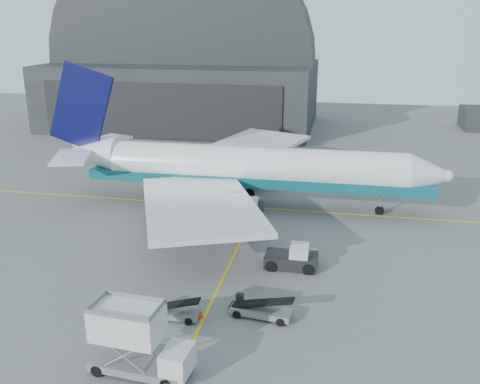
% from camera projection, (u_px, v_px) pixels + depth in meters
% --- Properties ---
extents(ground, '(200.00, 200.00, 0.00)m').
position_uv_depth(ground, '(215.00, 295.00, 41.09)').
color(ground, '#565659').
rests_on(ground, ground).
extents(taxi_lines, '(80.00, 42.12, 0.02)m').
position_uv_depth(taxi_lines, '(245.00, 233.00, 52.89)').
color(taxi_lines, gold).
rests_on(taxi_lines, ground).
extents(hangar, '(50.00, 28.30, 28.00)m').
position_uv_depth(hangar, '(183.00, 76.00, 102.69)').
color(hangar, black).
rests_on(hangar, ground).
extents(airliner, '(45.10, 43.73, 15.83)m').
position_uv_depth(airliner, '(240.00, 168.00, 59.25)').
color(airliner, white).
rests_on(airliner, ground).
extents(catering_truck, '(6.36, 2.83, 4.25)m').
position_uv_depth(catering_truck, '(137.00, 341.00, 31.48)').
color(catering_truck, slate).
rests_on(catering_truck, ground).
extents(pushback_tug, '(4.45, 2.62, 2.06)m').
position_uv_depth(pushback_tug, '(293.00, 259.00, 45.42)').
color(pushback_tug, black).
rests_on(pushback_tug, ground).
extents(belt_loader_a, '(4.32, 1.64, 1.63)m').
position_uv_depth(belt_loader_a, '(170.00, 312.00, 37.76)').
color(belt_loader_a, slate).
rests_on(belt_loader_a, ground).
extents(belt_loader_b, '(4.73, 2.10, 1.77)m').
position_uv_depth(belt_loader_b, '(261.00, 310.00, 37.91)').
color(belt_loader_b, slate).
rests_on(belt_loader_b, ground).
extents(traffic_cone, '(0.39, 0.39, 0.57)m').
position_uv_depth(traffic_cone, '(201.00, 314.00, 37.87)').
color(traffic_cone, '#F92E07').
rests_on(traffic_cone, ground).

